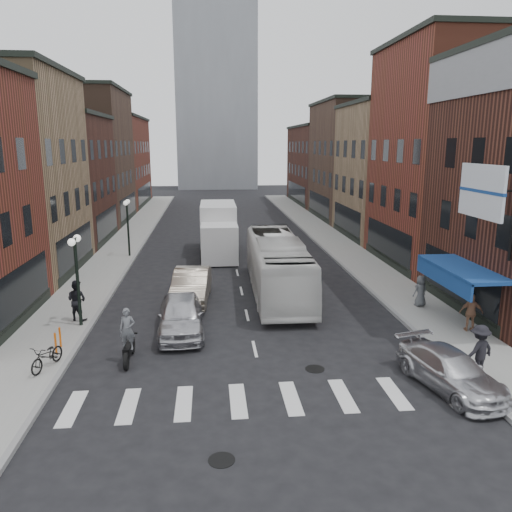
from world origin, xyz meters
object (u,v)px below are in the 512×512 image
(ped_right_c, at_px, (420,291))
(billboard_sign, at_px, (483,193))
(streetlamp_near, at_px, (76,264))
(motorcycle_rider, at_px, (128,337))
(transit_bus, at_px, (277,266))
(ped_right_b, at_px, (471,312))
(streetlamp_far, at_px, (127,217))
(box_truck, at_px, (218,230))
(curb_car, at_px, (450,371))
(bike_rack, at_px, (58,340))
(parked_bicycle, at_px, (47,356))
(ped_left_solo, at_px, (77,300))
(sedan_left_near, at_px, (181,315))
(ped_right_a, at_px, (479,350))
(sedan_left_far, at_px, (191,286))

(ped_right_c, bearing_deg, billboard_sign, 72.71)
(streetlamp_near, bearing_deg, billboard_sign, -12.35)
(motorcycle_rider, relative_size, transit_bus, 0.19)
(billboard_sign, xyz_separation_m, ped_right_b, (0.68, 1.21, -5.16))
(streetlamp_far, bearing_deg, box_truck, 3.70)
(streetlamp_far, xyz_separation_m, curb_car, (13.54, -20.84, -2.28))
(billboard_sign, height_order, streetlamp_near, billboard_sign)
(bike_rack, bearing_deg, parked_bicycle, -86.49)
(ped_left_solo, bearing_deg, bike_rack, 113.93)
(transit_bus, relative_size, curb_car, 2.57)
(motorcycle_rider, distance_m, transit_bus, 10.48)
(billboard_sign, height_order, curb_car, billboard_sign)
(billboard_sign, distance_m, curb_car, 6.89)
(motorcycle_rider, height_order, ped_right_b, motorcycle_rider)
(box_truck, bearing_deg, motorcycle_rider, -101.28)
(streetlamp_far, bearing_deg, ped_right_b, -44.36)
(curb_car, distance_m, ped_right_b, 5.53)
(streetlamp_near, relative_size, ped_right_b, 2.49)
(billboard_sign, relative_size, sedan_left_near, 0.78)
(box_truck, xyz_separation_m, ped_right_a, (8.44, -20.70, -0.74))
(bike_rack, distance_m, curb_car, 14.35)
(box_truck, bearing_deg, ped_left_solo, -115.54)
(bike_rack, distance_m, transit_bus, 11.86)
(parked_bicycle, bearing_deg, curb_car, 7.86)
(transit_bus, distance_m, ped_left_solo, 10.27)
(motorcycle_rider, bearing_deg, ped_right_b, 8.31)
(bike_rack, relative_size, parked_bicycle, 0.46)
(streetlamp_far, distance_m, box_truck, 6.47)
(box_truck, bearing_deg, bike_rack, -110.66)
(streetlamp_far, xyz_separation_m, box_truck, (6.36, 0.41, -1.12))
(curb_car, bearing_deg, box_truck, 95.34)
(motorcycle_rider, relative_size, ped_right_a, 1.15)
(sedan_left_near, bearing_deg, bike_rack, -162.12)
(streetlamp_near, distance_m, box_truck, 15.79)
(streetlamp_far, bearing_deg, curb_car, -56.99)
(motorcycle_rider, distance_m, curb_car, 11.34)
(streetlamp_near, distance_m, bike_rack, 3.59)
(billboard_sign, bearing_deg, motorcycle_rider, -179.00)
(ped_right_b, bearing_deg, ped_left_solo, 1.68)
(sedan_left_near, relative_size, sedan_left_far, 0.93)
(streetlamp_near, xyz_separation_m, curb_car, (13.54, -6.84, -2.28))
(ped_left_solo, bearing_deg, motorcycle_rider, 145.93)
(streetlamp_near, relative_size, parked_bicycle, 2.35)
(streetlamp_near, relative_size, ped_right_a, 2.27)
(bike_rack, height_order, transit_bus, transit_bus)
(billboard_sign, height_order, sedan_left_near, billboard_sign)
(sedan_left_far, height_order, ped_right_c, ped_right_c)
(ped_right_c, bearing_deg, curb_car, 55.37)
(billboard_sign, height_order, ped_left_solo, billboard_sign)
(bike_rack, xyz_separation_m, ped_right_b, (16.86, 0.41, 0.42))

